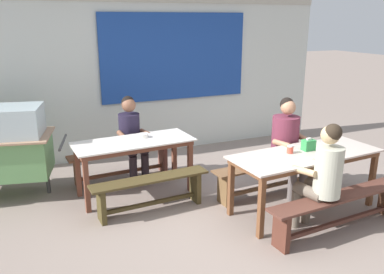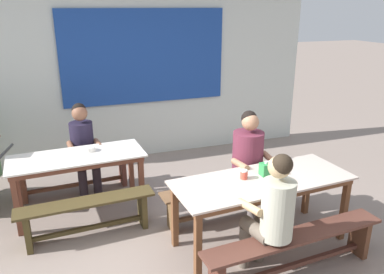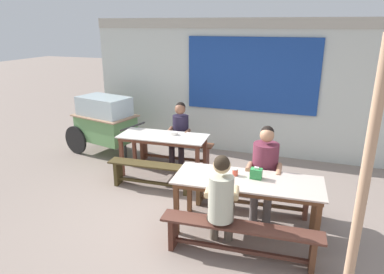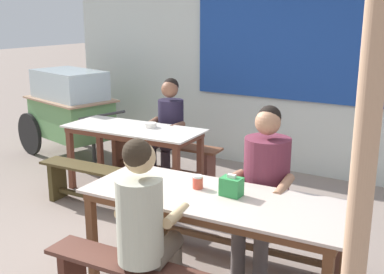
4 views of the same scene
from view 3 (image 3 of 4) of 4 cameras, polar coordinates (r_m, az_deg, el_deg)
The scene contains 16 objects.
ground_plane at distance 5.09m, azimuth -0.43°, elevation -12.64°, with size 40.00×40.00×0.00m, color gray.
backdrop_wall at distance 7.17m, azimuth 7.43°, elevation 8.58°, with size 6.21×0.23×2.72m.
dining_table_far at distance 6.10m, azimuth -4.76°, elevation -0.50°, with size 1.58×0.72×0.74m.
dining_table_near at distance 4.47m, azimuth 9.12°, elevation -7.77°, with size 1.90×0.83×0.74m.
bench_far_back at distance 6.73m, azimuth -2.94°, elevation -1.92°, with size 1.54×0.36×0.43m.
bench_far_front at distance 5.74m, azimuth -6.71°, elevation -5.78°, with size 1.47×0.34×0.43m.
bench_near_back at distance 5.15m, azimuth 9.71°, elevation -8.82°, with size 1.79×0.38×0.43m.
bench_near_front at distance 4.15m, azimuth 7.85°, elevation -15.75°, with size 1.86×0.38×0.43m.
food_cart at distance 7.36m, azimuth -14.22°, elevation 2.66°, with size 1.72×1.09×1.20m.
person_right_near_table at distance 4.91m, azimuth 11.88°, elevation -4.72°, with size 0.48×0.55×1.29m.
person_near_front at distance 4.03m, azimuth 4.83°, elevation -10.06°, with size 0.45×0.52×1.26m.
person_center_facing at distance 6.50m, azimuth -2.04°, elevation 1.03°, with size 0.44×0.53×1.22m.
tissue_box at distance 4.46m, azimuth 10.52°, elevation -5.92°, with size 0.15×0.11×0.15m.
condiment_jar at distance 4.51m, azimuth 7.11°, elevation -5.74°, with size 0.08×0.08×0.10m.
soup_bowl at distance 6.10m, azimuth -3.04°, elevation 0.60°, with size 0.14×0.14×0.05m, color silver.
wooden_support_post at distance 3.31m, azimuth 26.38°, elevation -7.59°, with size 0.09×0.09×2.55m, color tan.
Camera 3 is at (1.49, -4.11, 2.61)m, focal length 32.38 mm.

